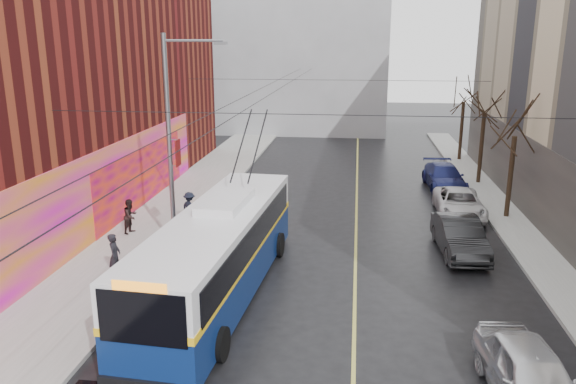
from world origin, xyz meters
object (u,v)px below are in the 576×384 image
tree_near (516,120)px  pedestrian_a (115,256)px  parked_car_d (444,177)px  tree_far (465,91)px  trolleybus (219,252)px  pedestrian_c (190,208)px  parked_car_a (530,376)px  streetlight_pole (173,137)px  parked_car_c (459,203)px  parked_car_b (460,236)px  tree_mid (486,100)px  following_car (256,193)px  pedestrian_b (131,216)px

tree_near → pedestrian_a: bearing=-149.5°
tree_near → parked_car_d: size_ratio=1.27×
tree_far → trolleybus: bearing=-116.7°
parked_car_d → pedestrian_c: bearing=-150.5°
pedestrian_c → parked_car_a: bearing=171.4°
streetlight_pole → tree_far: 25.09m
trolleybus → parked_car_c: trolleybus is taller
tree_near → pedestrian_c: 16.30m
parked_car_b → pedestrian_c: pedestrian_c is taller
parked_car_c → pedestrian_a: bearing=-143.5°
tree_far → pedestrian_c: tree_far is taller
tree_near → pedestrian_a: size_ratio=3.72×
parked_car_c → parked_car_d: (0.03, 5.49, 0.05)m
tree_mid → parked_car_d: size_ratio=1.32×
streetlight_pole → following_car: 8.06m
streetlight_pole → tree_near: streetlight_pole is taller
pedestrian_a → pedestrian_c: pedestrian_a is taller
tree_mid → parked_car_b: bearing=-104.7°
streetlight_pole → pedestrian_b: size_ratio=5.65×
parked_car_d → pedestrian_c: (-13.20, -8.62, 0.18)m
pedestrian_b → pedestrian_c: (2.26, 1.73, -0.03)m
parked_car_d → pedestrian_b: bearing=-149.8°
parked_car_b → parked_car_d: 10.81m
parked_car_a → pedestrian_b: bearing=137.3°
tree_near → tree_far: size_ratio=0.97×
tree_mid → parked_car_a: (-3.19, -22.36, -4.49)m
pedestrian_a → pedestrian_c: bearing=-15.7°
tree_mid → parked_car_a: size_ratio=1.49×
parked_car_b → parked_car_c: size_ratio=0.95×
trolleybus → parked_car_c: 14.42m
parked_car_c → tree_mid: bearing=73.0°
tree_far → parked_car_b: 19.92m
streetlight_pole → tree_mid: size_ratio=1.35×
parked_car_a → parked_car_b: 10.19m
trolleybus → pedestrian_c: trolleybus is taller
parked_car_b → following_car: 11.27m
parked_car_c → pedestrian_a: (-14.04, -9.75, 0.33)m
tree_near → parked_car_d: 7.39m
streetlight_pole → parked_car_a: (11.95, -9.36, -4.08)m
tree_near → tree_far: tree_far is taller
streetlight_pole → parked_car_d: streetlight_pole is taller
parked_car_a → following_car: (-9.70, 15.94, 0.01)m
trolleybus → parked_car_a: (9.06, -5.05, -0.86)m
following_car → tree_near: bearing=-2.1°
parked_car_b → pedestrian_b: pedestrian_b is taller
trolleybus → pedestrian_a: size_ratio=7.23×
tree_near → following_car: size_ratio=1.42×
tree_far → parked_car_a: bearing=-96.2°
pedestrian_a → parked_car_b: bearing=-79.5°
trolleybus → tree_far: bearing=67.1°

